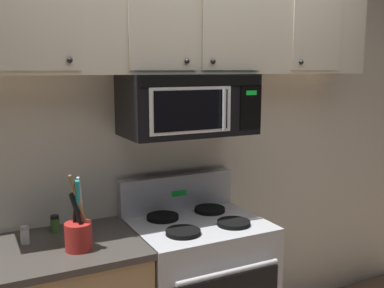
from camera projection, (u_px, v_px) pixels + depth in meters
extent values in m
cube|color=silver|center=(171.00, 137.00, 2.87)|extent=(5.20, 0.10, 2.70)
cylinder|color=#B7BABF|center=(229.00, 272.00, 2.33)|extent=(0.61, 0.03, 0.03)
cube|color=#B7BABF|center=(177.00, 192.00, 2.85)|extent=(0.76, 0.07, 0.22)
cube|color=#19D83F|center=(179.00, 193.00, 2.82)|extent=(0.10, 0.00, 0.04)
cylinder|color=black|center=(183.00, 232.00, 2.42)|extent=(0.19, 0.19, 0.02)
cylinder|color=black|center=(234.00, 223.00, 2.57)|extent=(0.19, 0.19, 0.02)
cylinder|color=black|center=(163.00, 217.00, 2.67)|extent=(0.19, 0.19, 0.02)
cylinder|color=black|center=(210.00, 210.00, 2.81)|extent=(0.19, 0.19, 0.02)
cube|color=black|center=(188.00, 105.00, 2.62)|extent=(0.76, 0.39, 0.35)
cube|color=black|center=(204.00, 81.00, 2.42)|extent=(0.73, 0.01, 0.06)
cube|color=white|center=(192.00, 110.00, 2.41)|extent=(0.49, 0.01, 0.25)
cube|color=black|center=(192.00, 110.00, 2.41)|extent=(0.44, 0.01, 0.22)
cube|color=black|center=(251.00, 108.00, 2.58)|extent=(0.14, 0.01, 0.25)
cube|color=#19D83F|center=(252.00, 93.00, 2.56)|extent=(0.07, 0.00, 0.03)
cylinder|color=#B7BABF|center=(224.00, 109.00, 2.48)|extent=(0.02, 0.02, 0.23)
cube|color=beige|center=(185.00, 25.00, 2.57)|extent=(2.50, 0.33, 0.55)
cube|color=beige|center=(38.00, 14.00, 2.05)|extent=(0.38, 0.01, 0.51)
sphere|color=black|center=(70.00, 60.00, 2.13)|extent=(0.03, 0.03, 0.03)
cube|color=beige|center=(163.00, 21.00, 2.33)|extent=(0.38, 0.01, 0.51)
sphere|color=black|center=(187.00, 61.00, 2.41)|extent=(0.03, 0.03, 0.03)
cube|color=beige|center=(232.00, 24.00, 2.51)|extent=(0.38, 0.01, 0.51)
sphere|color=black|center=(213.00, 61.00, 2.48)|extent=(0.03, 0.03, 0.03)
cube|color=beige|center=(318.00, 29.00, 2.79)|extent=(0.38, 0.01, 0.51)
sphere|color=black|center=(301.00, 62.00, 2.75)|extent=(0.03, 0.03, 0.03)
cube|color=#423D38|center=(48.00, 250.00, 2.26)|extent=(0.93, 0.65, 0.03)
cylinder|color=red|center=(79.00, 236.00, 2.21)|extent=(0.13, 0.13, 0.14)
cylinder|color=silver|center=(81.00, 205.00, 2.20)|extent=(0.05, 0.09, 0.30)
cylinder|color=olive|center=(79.00, 205.00, 2.18)|extent=(0.10, 0.04, 0.31)
cylinder|color=teal|center=(78.00, 207.00, 2.18)|extent=(0.03, 0.09, 0.29)
cylinder|color=black|center=(78.00, 215.00, 2.17)|extent=(0.07, 0.06, 0.23)
cylinder|color=black|center=(75.00, 209.00, 2.18)|extent=(0.03, 0.07, 0.27)
cylinder|color=white|center=(25.00, 236.00, 2.29)|extent=(0.04, 0.04, 0.08)
cylinder|color=#B7BABF|center=(24.00, 228.00, 2.28)|extent=(0.04, 0.04, 0.02)
cylinder|color=#4C7F33|center=(55.00, 225.00, 2.46)|extent=(0.05, 0.05, 0.08)
cylinder|color=black|center=(55.00, 217.00, 2.45)|extent=(0.05, 0.05, 0.02)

